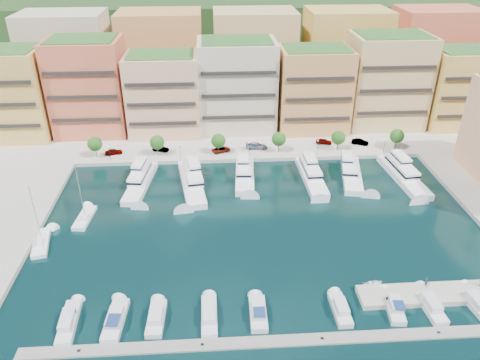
{
  "coord_description": "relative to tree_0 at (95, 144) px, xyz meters",
  "views": [
    {
      "loc": [
        -9.56,
        -79.03,
        55.19
      ],
      "look_at": [
        -3.83,
        9.64,
        6.0
      ],
      "focal_mm": 35.0,
      "sensor_mm": 36.0,
      "label": 1
    }
  ],
  "objects": [
    {
      "name": "ground",
      "position": [
        40.0,
        -33.5,
        -4.74
      ],
      "size": [
        400.0,
        400.0,
        0.0
      ],
      "primitive_type": "plane",
      "color": "black",
      "rests_on": "ground"
    },
    {
      "name": "north_quay",
      "position": [
        40.0,
        28.5,
        -4.74
      ],
      "size": [
        220.0,
        64.0,
        2.0
      ],
      "primitive_type": "cube",
      "color": "#9E998E",
      "rests_on": "ground"
    },
    {
      "name": "hillside",
      "position": [
        40.0,
        76.5,
        -4.74
      ],
      "size": [
        240.0,
        40.0,
        58.0
      ],
      "primitive_type": "cube",
      "color": "#1D3515",
      "rests_on": "ground"
    },
    {
      "name": "south_pontoon",
      "position": [
        37.0,
        -63.5,
        -4.74
      ],
      "size": [
        72.0,
        2.2,
        0.35
      ],
      "primitive_type": "cube",
      "color": "gray",
      "rests_on": "ground"
    },
    {
      "name": "finger_pier",
      "position": [
        70.0,
        -55.5,
        -4.74
      ],
      "size": [
        32.0,
        5.0,
        2.0
      ],
      "primitive_type": "cube",
      "color": "#9E998E",
      "rests_on": "ground"
    },
    {
      "name": "apartment_0",
      "position": [
        -26.0,
        16.49,
        8.57
      ],
      "size": [
        22.0,
        16.5,
        24.8
      ],
      "color": "#E2C152",
      "rests_on": "north_quay"
    },
    {
      "name": "apartment_1",
      "position": [
        -4.0,
        18.49,
        9.57
      ],
      "size": [
        20.0,
        16.5,
        26.8
      ],
      "color": "#D86648",
      "rests_on": "north_quay"
    },
    {
      "name": "apartment_2",
      "position": [
        17.0,
        16.49,
        7.57
      ],
      "size": [
        20.0,
        15.5,
        22.8
      ],
      "color": "#E3AA7E",
      "rests_on": "north_quay"
    },
    {
      "name": "apartment_3",
      "position": [
        38.0,
        18.49,
        9.07
      ],
      "size": [
        22.0,
        16.5,
        25.8
      ],
      "color": "beige",
      "rests_on": "north_quay"
    },
    {
      "name": "apartment_4",
      "position": [
        60.0,
        16.49,
        8.07
      ],
      "size": [
        20.0,
        15.5,
        23.8
      ],
      "color": "tan",
      "rests_on": "north_quay"
    },
    {
      "name": "apartment_5",
      "position": [
        82.0,
        18.49,
        9.57
      ],
      "size": [
        22.0,
        16.5,
        26.8
      ],
      "color": "tan",
      "rests_on": "north_quay"
    },
    {
      "name": "apartment_6",
      "position": [
        104.0,
        16.49,
        7.57
      ],
      "size": [
        20.0,
        15.5,
        22.8
      ],
      "color": "#E2C152",
      "rests_on": "north_quay"
    },
    {
      "name": "backblock_0",
      "position": [
        -15.0,
        40.5,
        11.26
      ],
      "size": [
        26.0,
        18.0,
        30.0
      ],
      "primitive_type": "cube",
      "color": "beige",
      "rests_on": "north_quay"
    },
    {
      "name": "backblock_1",
      "position": [
        15.0,
        40.5,
        11.26
      ],
      "size": [
        26.0,
        18.0,
        30.0
      ],
      "primitive_type": "cube",
      "color": "tan",
      "rests_on": "north_quay"
    },
    {
      "name": "backblock_2",
      "position": [
        45.0,
        40.5,
        11.26
      ],
      "size": [
        26.0,
        18.0,
        30.0
      ],
      "primitive_type": "cube",
      "color": "tan",
      "rests_on": "north_quay"
    },
    {
      "name": "backblock_3",
      "position": [
        75.0,
        40.5,
        11.26
      ],
      "size": [
        26.0,
        18.0,
        30.0
      ],
      "primitive_type": "cube",
      "color": "#E2C152",
      "rests_on": "north_quay"
    },
    {
      "name": "backblock_4",
      "position": [
        105.0,
        40.5,
        11.26
      ],
      "size": [
        26.0,
        18.0,
        30.0
      ],
      "primitive_type": "cube",
      "color": "#D86648",
      "rests_on": "north_quay"
    },
    {
      "name": "tree_0",
      "position": [
        0.0,
        0.0,
        0.0
      ],
      "size": [
        3.8,
        3.8,
        5.65
      ],
      "color": "#473323",
      "rests_on": "north_quay"
    },
    {
      "name": "tree_1",
      "position": [
        16.0,
        0.0,
        0.0
      ],
      "size": [
        3.8,
        3.8,
        5.65
      ],
      "color": "#473323",
      "rests_on": "north_quay"
    },
    {
      "name": "tree_2",
      "position": [
        32.0,
        0.0,
        0.0
      ],
      "size": [
        3.8,
        3.8,
        5.65
      ],
      "color": "#473323",
      "rests_on": "north_quay"
    },
    {
      "name": "tree_3",
      "position": [
        48.0,
        0.0,
        0.0
      ],
      "size": [
        3.8,
        3.8,
        5.65
      ],
      "color": "#473323",
      "rests_on": "north_quay"
    },
    {
      "name": "tree_4",
      "position": [
        64.0,
        0.0,
        0.0
      ],
      "size": [
        3.8,
        3.8,
        5.65
      ],
      "color": "#473323",
      "rests_on": "north_quay"
    },
    {
      "name": "tree_5",
      "position": [
        80.0,
        0.0,
        0.0
      ],
      "size": [
        3.8,
        3.8,
        5.65
      ],
      "color": "#473323",
      "rests_on": "north_quay"
    },
    {
      "name": "lamppost_0",
      "position": [
        4.0,
        -2.3,
        -0.92
      ],
      "size": [
        0.3,
        0.3,
        4.2
      ],
      "color": "black",
      "rests_on": "north_quay"
    },
    {
      "name": "lamppost_1",
      "position": [
        22.0,
        -2.3,
        -0.92
      ],
      "size": [
        0.3,
        0.3,
        4.2
      ],
      "color": "black",
      "rests_on": "north_quay"
    },
    {
      "name": "lamppost_2",
      "position": [
        40.0,
        -2.3,
        -0.92
      ],
      "size": [
        0.3,
        0.3,
        4.2
      ],
      "color": "black",
      "rests_on": "north_quay"
    },
    {
      "name": "lamppost_3",
      "position": [
        58.0,
        -2.3,
        -0.92
      ],
      "size": [
        0.3,
        0.3,
        4.2
      ],
      "color": "black",
      "rests_on": "north_quay"
    },
    {
      "name": "lamppost_4",
      "position": [
        76.0,
        -2.3,
        -0.92
      ],
      "size": [
        0.3,
        0.3,
        4.2
      ],
      "color": "black",
      "rests_on": "north_quay"
    },
    {
      "name": "yacht_1",
      "position": [
        13.03,
        -13.58,
        -3.65
      ],
      "size": [
        6.6,
        20.08,
        7.3
      ],
      "color": "white",
      "rests_on": "ground"
    },
    {
      "name": "yacht_2",
      "position": [
        25.2,
        -14.48,
        -3.53
      ],
      "size": [
        7.53,
        22.19,
        7.3
      ],
      "color": "white",
      "rests_on": "ground"
    },
    {
      "name": "yacht_3",
      "position": [
        38.04,
        -12.14,
        -3.53
      ],
      "size": [
        5.54,
        16.95,
        7.3
      ],
      "color": "white",
      "rests_on": "ground"
    },
    {
      "name": "yacht_4",
      "position": [
        54.24,
        -13.4,
        -3.65
      ],
      "size": [
        4.77,
        19.41,
        7.3
      ],
      "color": "white",
      "rests_on": "ground"
    },
    {
      "name": "yacht_5",
      "position": [
        64.3,
        -12.86,
        -3.53
      ],
      "size": [
        7.9,
        18.74,
        7.3
      ],
      "color": "white",
      "rests_on": "ground"
    },
    {
      "name": "yacht_6",
      "position": [
        76.69,
        -14.32,
        -3.53
      ],
      "size": [
        6.37,
        21.76,
        7.3
      ],
      "color": "white",
      "rests_on": "ground"
    },
    {
      "name": "cruiser_0",
      "position": [
        7.21,
        -58.1,
        -4.2
      ],
      "size": [
        2.89,
        9.31,
        2.55
      ],
      "color": "silver",
      "rests_on": "ground"
    },
    {
      "name": "cruiser_1",
      "position": [
        14.4,
        -58.12,
        -4.17
      ],
      "size": [
        3.28,
        8.96,
        2.66
      ],
      "color": "silver",
      "rests_on": "ground"
    },
    {
      "name": "cruiser_2",
      "position": [
        20.75,
        -58.08,
        -4.2
      ],
      "size": [
        2.87,
        7.62,
        2.55
      ],
      "color": "silver",
      "rests_on": "ground"
    },
    {
      "name": "cruiser_3",
      "position": [
        29.07,
        -58.09,
        -4.2
      ],
      "size": [
        2.48,
        8.63,
        2.55
      ],
      "color": "silver",
      "rests_on": "ground"
    },
    {
      "name": "cruiser_4",
      "position": [
        36.86,
        -58.1,
        -4.17
      ],
      "size": [
        2.85,
        7.56,
        2.66
      ],
      "color": "silver",
      "rests_on": "ground"
    },
    {
      "name": "cruiser_6",
      "position": [
        50.14,
        -58.08,
        -4.2
      ],
      "size": [
        2.5,
        7.32,
        2.55
      ],
      "color": "silver",
      "rests_on": "ground"
    },
    {
      "name": "cruiser_7",
      "position": [
        58.96,
        -58.1,
        -4.17
      ],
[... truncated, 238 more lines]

